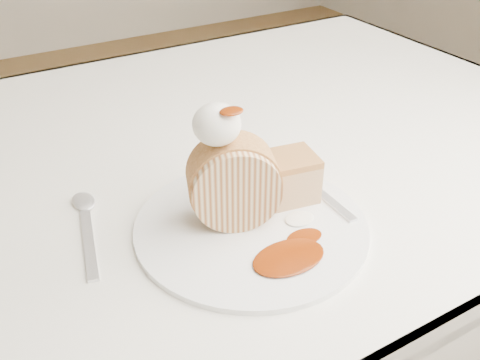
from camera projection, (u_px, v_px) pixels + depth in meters
table at (186, 197)px, 0.87m from camera, size 1.40×0.90×0.75m
plate at (251, 226)px, 0.66m from camera, size 0.33×0.33×0.01m
roulade_slice at (234, 183)px, 0.64m from camera, size 0.12×0.09×0.11m
cake_chunk at (290, 179)px, 0.69m from camera, size 0.07×0.07×0.05m
whipped_cream at (217, 124)px, 0.59m from camera, size 0.06×0.06×0.05m
caramel_drizzle at (231, 106)px, 0.57m from camera, size 0.03×0.02×0.01m
caramel_pool at (289, 257)px, 0.60m from camera, size 0.10×0.07×0.00m
fork at (324, 196)px, 0.70m from camera, size 0.03×0.17×0.00m
spoon at (89, 243)px, 0.63m from camera, size 0.06×0.17×0.00m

